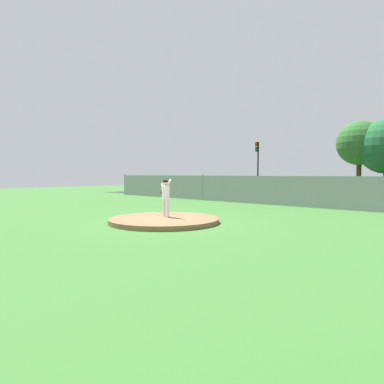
# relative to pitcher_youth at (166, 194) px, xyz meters

# --- Properties ---
(ground_plane) EXTENTS (80.00, 80.00, 0.00)m
(ground_plane) POSITION_rel_pitcher_youth_xyz_m (0.21, 5.73, -1.13)
(ground_plane) COLOR #386B2D
(asphalt_strip) EXTENTS (44.00, 7.00, 0.01)m
(asphalt_strip) POSITION_rel_pitcher_youth_xyz_m (0.21, 14.23, -1.13)
(asphalt_strip) COLOR #2B2B2D
(asphalt_strip) RESTS_ON ground_plane
(pitchers_mound) EXTENTS (4.47, 4.47, 0.19)m
(pitchers_mound) POSITION_rel_pitcher_youth_xyz_m (0.21, -0.27, -1.04)
(pitchers_mound) COLOR brown
(pitchers_mound) RESTS_ON ground_plane
(pitcher_youth) EXTENTS (0.82, 0.35, 1.59)m
(pitcher_youth) POSITION_rel_pitcher_youth_xyz_m (0.00, 0.00, 0.00)
(pitcher_youth) COLOR silver
(pitcher_youth) RESTS_ON pitchers_mound
(baseball) EXTENTS (0.07, 0.07, 0.07)m
(baseball) POSITION_rel_pitcher_youth_xyz_m (-0.55, 0.05, -0.91)
(baseball) COLOR white
(baseball) RESTS_ON pitchers_mound
(chainlink_fence) EXTENTS (33.36, 0.07, 1.96)m
(chainlink_fence) POSITION_rel_pitcher_youth_xyz_m (0.21, 9.73, -0.20)
(chainlink_fence) COLOR gray
(chainlink_fence) RESTS_ON ground_plane
(parked_car_slate) EXTENTS (2.02, 4.28, 1.70)m
(parked_car_slate) POSITION_rel_pitcher_youth_xyz_m (-8.92, 13.82, -0.32)
(parked_car_slate) COLOR slate
(parked_car_slate) RESTS_ON ground_plane
(parked_car_red) EXTENTS (2.08, 4.74, 1.66)m
(parked_car_red) POSITION_rel_pitcher_youth_xyz_m (3.85, 14.62, -0.33)
(parked_car_red) COLOR #A81919
(parked_car_red) RESTS_ON ground_plane
(parked_car_silver) EXTENTS (2.19, 4.86, 1.73)m
(parked_car_silver) POSITION_rel_pitcher_youth_xyz_m (-4.71, 14.56, -0.30)
(parked_car_silver) COLOR #B7BABF
(parked_car_silver) RESTS_ON ground_plane
(parked_car_burgundy) EXTENTS (2.07, 4.79, 1.70)m
(parked_car_burgundy) POSITION_rel_pitcher_youth_xyz_m (0.33, 14.38, -0.31)
(parked_car_burgundy) COLOR maroon
(parked_car_burgundy) RESTS_ON ground_plane
(traffic_light_near) EXTENTS (0.28, 0.46, 5.05)m
(traffic_light_near) POSITION_rel_pitcher_youth_xyz_m (-7.21, 18.62, 2.31)
(traffic_light_near) COLOR black
(traffic_light_near) RESTS_ON ground_plane
(tree_broad_right) EXTENTS (3.83, 3.83, 6.57)m
(tree_broad_right) POSITION_rel_pitcher_youth_xyz_m (1.03, 21.72, 3.49)
(tree_broad_right) COLOR #4C331E
(tree_broad_right) RESTS_ON ground_plane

